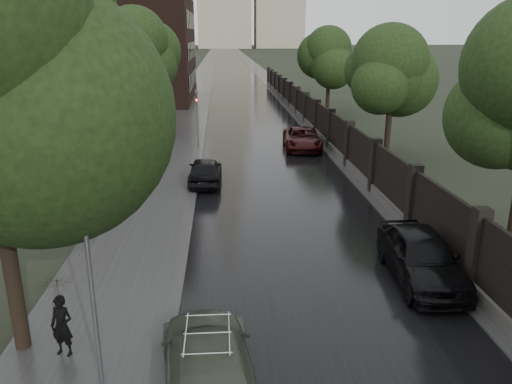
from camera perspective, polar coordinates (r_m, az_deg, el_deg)
name	(u,v)px	position (r m, az deg, el deg)	size (l,w,h in m)	color
road	(228,55)	(197.91, -3.28, 15.34)	(8.00, 420.00, 0.02)	black
sidewalk_left	(212,55)	(197.92, -5.08, 15.33)	(4.00, 420.00, 0.16)	#2D2D2D
verge_right	(242,55)	(198.06, -1.63, 15.37)	(3.00, 420.00, 0.08)	#2D2D2D
fence_right	(312,117)	(40.93, 6.44, 8.48)	(0.45, 75.72, 2.70)	#383533
tree_left_far	(148,65)	(38.19, -12.29, 13.95)	(4.25, 4.25, 7.39)	black
tree_right_b	(392,77)	(31.55, 15.29, 12.53)	(4.08, 4.08, 7.01)	black
tree_right_c	(329,62)	(48.89, 8.36, 14.50)	(4.08, 4.08, 7.01)	black
lamp_post	(91,278)	(10.72, -18.39, -9.35)	(0.25, 0.12, 5.11)	#59595E
traffic_light	(197,115)	(33.16, -6.75, 8.79)	(0.16, 0.32, 4.00)	#59595E
brick_building	(81,10)	(61.74, -19.39, 19.03)	(24.00, 18.00, 20.00)	black
volga_sedan	(209,364)	(11.23, -5.45, -18.94)	(1.95, 4.80, 1.39)	#42493A
hatchback_left	(205,171)	(25.72, -5.83, 2.42)	(1.66, 4.13, 1.41)	black
car_right_near	(421,256)	(16.42, 18.36, -6.95)	(1.90, 4.73, 1.61)	black
car_right_far	(302,139)	(33.81, 5.30, 6.09)	(2.36, 5.11, 1.42)	black
pedestrian_umbrella	(58,294)	(12.40, -21.72, -10.82)	(1.09, 1.11, 2.36)	black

